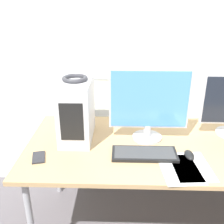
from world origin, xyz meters
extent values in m
cube|color=silver|center=(0.00, 0.99, 1.35)|extent=(8.00, 0.06, 2.70)
cube|color=tan|center=(0.00, 0.43, 0.70)|extent=(2.55, 0.86, 0.03)
cylinder|color=#99999E|center=(-1.19, 0.08, 0.34)|extent=(0.04, 0.04, 0.68)
cylinder|color=#99999E|center=(-1.19, 0.78, 0.34)|extent=(0.04, 0.04, 0.68)
cube|color=silver|center=(-0.95, 0.52, 0.91)|extent=(0.21, 0.39, 0.41)
cube|color=black|center=(-0.95, 0.32, 0.91)|extent=(0.14, 0.00, 0.24)
torus|color=#333338|center=(-0.95, 0.52, 1.13)|extent=(0.17, 0.17, 0.03)
cylinder|color=#B7B7BC|center=(-0.47, 0.51, 0.72)|extent=(0.20, 0.20, 0.02)
cylinder|color=#B7B7BC|center=(-0.47, 0.51, 0.77)|extent=(0.05, 0.05, 0.08)
cube|color=#B7B7BC|center=(-0.47, 0.51, 1.00)|extent=(0.53, 0.03, 0.40)
cube|color=#4C8CD8|center=(-0.47, 0.49, 1.00)|extent=(0.50, 0.00, 0.38)
cube|color=black|center=(-0.50, 0.28, 0.72)|extent=(0.40, 0.17, 0.02)
cube|color=#383838|center=(-0.50, 0.28, 0.73)|extent=(0.37, 0.14, 0.00)
ellipsoid|color=black|center=(-0.23, 0.27, 0.73)|extent=(0.06, 0.11, 0.03)
cube|color=#232328|center=(-1.15, 0.23, 0.71)|extent=(0.10, 0.14, 0.01)
cube|color=white|center=(-0.24, 0.17, 0.71)|extent=(0.23, 0.31, 0.00)
cube|color=white|center=(-0.31, 0.14, 0.71)|extent=(0.24, 0.31, 0.00)
camera|label=1|loc=(-0.66, -1.10, 1.60)|focal=42.00mm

